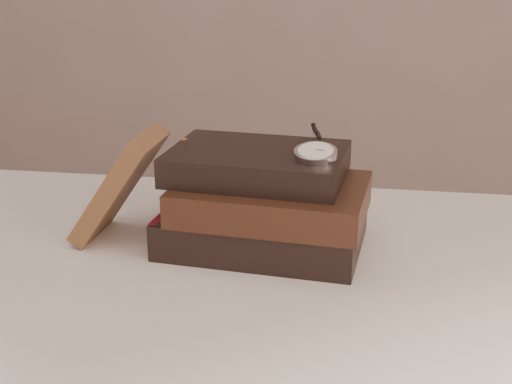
# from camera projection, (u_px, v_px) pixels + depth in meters

# --- Properties ---
(table) EXTENTS (1.00, 0.60, 0.75)m
(table) POSITION_uv_depth(u_px,v_px,m) (173.00, 316.00, 0.94)
(table) COLOR silver
(table) RESTS_ON ground
(book_stack) EXTENTS (0.28, 0.21, 0.13)m
(book_stack) POSITION_uv_depth(u_px,v_px,m) (265.00, 203.00, 0.91)
(book_stack) COLOR black
(book_stack) RESTS_ON table
(journal) EXTENTS (0.12, 0.11, 0.15)m
(journal) POSITION_uv_depth(u_px,v_px,m) (119.00, 185.00, 0.93)
(journal) COLOR #452B1A
(journal) RESTS_ON table
(pocket_watch) EXTENTS (0.06, 0.16, 0.02)m
(pocket_watch) POSITION_uv_depth(u_px,v_px,m) (316.00, 152.00, 0.86)
(pocket_watch) COLOR silver
(pocket_watch) RESTS_ON book_stack
(eyeglasses) EXTENTS (0.12, 0.14, 0.05)m
(eyeglasses) POSITION_uv_depth(u_px,v_px,m) (217.00, 168.00, 1.01)
(eyeglasses) COLOR silver
(eyeglasses) RESTS_ON book_stack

